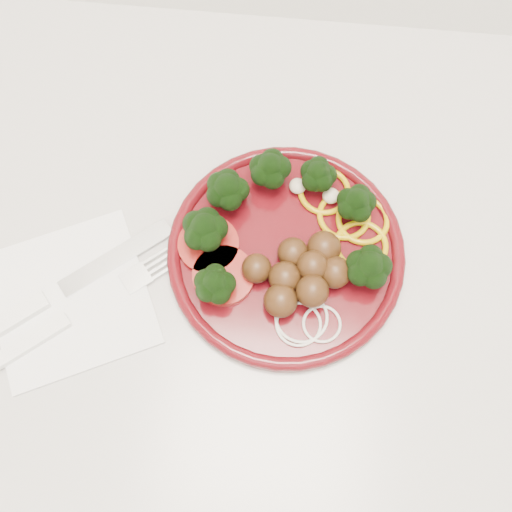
# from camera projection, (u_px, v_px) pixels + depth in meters

# --- Properties ---
(counter) EXTENTS (2.40, 0.60, 0.90)m
(counter) POSITION_uv_depth(u_px,v_px,m) (303.00, 347.00, 1.09)
(counter) COLOR beige
(counter) RESTS_ON ground
(plate) EXTENTS (0.24, 0.24, 0.06)m
(plate) POSITION_uv_depth(u_px,v_px,m) (286.00, 245.00, 0.65)
(plate) COLOR #4C090E
(plate) RESTS_ON counter
(napkin) EXTENTS (0.20, 0.20, 0.00)m
(napkin) POSITION_uv_depth(u_px,v_px,m) (70.00, 299.00, 0.65)
(napkin) COLOR white
(napkin) RESTS_ON counter
(knife) EXTENTS (0.19, 0.17, 0.01)m
(knife) POSITION_uv_depth(u_px,v_px,m) (40.00, 302.00, 0.64)
(knife) COLOR silver
(knife) RESTS_ON napkin
(fork) EXTENTS (0.17, 0.15, 0.01)m
(fork) POSITION_uv_depth(u_px,v_px,m) (51.00, 329.00, 0.63)
(fork) COLOR white
(fork) RESTS_ON napkin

